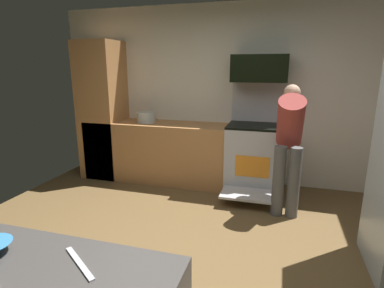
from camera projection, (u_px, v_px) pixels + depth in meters
ground_plane at (177, 267)px, 2.73m from camera, size 5.20×4.80×0.02m
wall_back at (227, 96)px, 4.59m from camera, size 5.20×0.12×2.60m
lower_cabinet_run at (163, 152)px, 4.71m from camera, size 2.40×0.60×0.90m
cabinet_column at (103, 111)px, 4.83m from camera, size 0.60×0.60×2.10m
oven_range at (255, 156)px, 4.30m from camera, size 0.76×1.05×1.52m
microwave at (260, 68)px, 4.10m from camera, size 0.74×0.38×0.36m
person_cook at (289, 140)px, 3.56m from camera, size 0.31×0.61×1.52m
knife_chef at (79, 263)px, 1.31m from camera, size 0.25×0.18×0.01m
stock_pot at (146, 117)px, 4.65m from camera, size 0.28×0.28×0.16m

